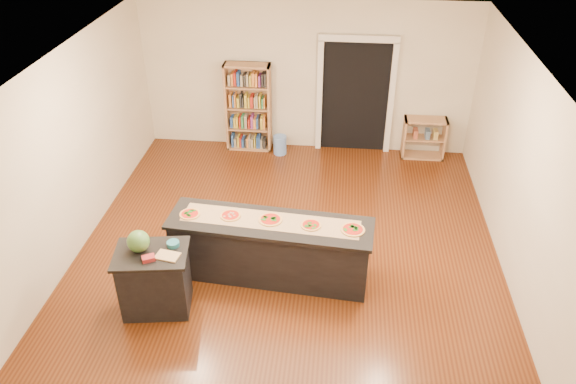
# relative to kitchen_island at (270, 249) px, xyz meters

# --- Properties ---
(room) EXTENTS (6.00, 7.00, 2.80)m
(room) POSITION_rel_kitchen_island_xyz_m (0.18, 0.36, 0.96)
(room) COLOR beige
(room) RESTS_ON ground
(doorway) EXTENTS (1.40, 0.09, 2.21)m
(doorway) POSITION_rel_kitchen_island_xyz_m (1.08, 3.82, 0.76)
(doorway) COLOR black
(doorway) RESTS_ON room
(kitchen_island) EXTENTS (2.67, 0.72, 0.88)m
(kitchen_island) POSITION_rel_kitchen_island_xyz_m (0.00, 0.00, 0.00)
(kitchen_island) COLOR black
(kitchen_island) RESTS_ON ground
(side_counter) EXTENTS (0.88, 0.64, 0.87)m
(side_counter) POSITION_rel_kitchen_island_xyz_m (-1.34, -0.76, -0.00)
(side_counter) COLOR black
(side_counter) RESTS_ON ground
(bookshelf) EXTENTS (0.84, 0.30, 1.67)m
(bookshelf) POSITION_rel_kitchen_island_xyz_m (-0.88, 3.66, 0.39)
(bookshelf) COLOR tan
(bookshelf) RESTS_ON ground
(low_shelf) EXTENTS (0.77, 0.33, 0.77)m
(low_shelf) POSITION_rel_kitchen_island_xyz_m (2.38, 3.64, -0.06)
(low_shelf) COLOR tan
(low_shelf) RESTS_ON ground
(waste_bin) EXTENTS (0.25, 0.25, 0.36)m
(waste_bin) POSITION_rel_kitchen_island_xyz_m (-0.27, 3.49, -0.26)
(waste_bin) COLOR #6491E0
(waste_bin) RESTS_ON ground
(kraft_paper) EXTENTS (2.34, 0.61, 0.00)m
(kraft_paper) POSITION_rel_kitchen_island_xyz_m (0.00, 0.03, 0.44)
(kraft_paper) COLOR #95784D
(kraft_paper) RESTS_ON kitchen_island
(watermelon) EXTENTS (0.27, 0.27, 0.27)m
(watermelon) POSITION_rel_kitchen_island_xyz_m (-1.48, -0.72, 0.56)
(watermelon) COLOR #144214
(watermelon) RESTS_ON side_counter
(cutting_board) EXTENTS (0.31, 0.23, 0.02)m
(cutting_board) POSITION_rel_kitchen_island_xyz_m (-1.11, -0.81, 0.44)
(cutting_board) COLOR tan
(cutting_board) RESTS_ON side_counter
(package_red) EXTENTS (0.18, 0.16, 0.05)m
(package_red) POSITION_rel_kitchen_island_xyz_m (-1.32, -0.89, 0.45)
(package_red) COLOR maroon
(package_red) RESTS_ON side_counter
(package_teal) EXTENTS (0.15, 0.15, 0.06)m
(package_teal) POSITION_rel_kitchen_island_xyz_m (-1.11, -0.60, 0.45)
(package_teal) COLOR #195966
(package_teal) RESTS_ON side_counter
(pizza_a) EXTENTS (0.27, 0.27, 0.02)m
(pizza_a) POSITION_rel_kitchen_island_xyz_m (-1.06, 0.06, 0.45)
(pizza_a) COLOR tan
(pizza_a) RESTS_ON kitchen_island
(pizza_b) EXTENTS (0.26, 0.26, 0.02)m
(pizza_b) POSITION_rel_kitchen_island_xyz_m (-0.53, 0.08, 0.45)
(pizza_b) COLOR tan
(pizza_b) RESTS_ON kitchen_island
(pizza_c) EXTENTS (0.29, 0.29, 0.02)m
(pizza_c) POSITION_rel_kitchen_island_xyz_m (0.00, 0.04, 0.45)
(pizza_c) COLOR tan
(pizza_c) RESTS_ON kitchen_island
(pizza_d) EXTENTS (0.25, 0.25, 0.02)m
(pizza_d) POSITION_rel_kitchen_island_xyz_m (0.53, -0.03, 0.45)
(pizza_d) COLOR tan
(pizza_d) RESTS_ON kitchen_island
(pizza_e) EXTENTS (0.30, 0.30, 0.02)m
(pizza_e) POSITION_rel_kitchen_island_xyz_m (1.06, -0.07, 0.45)
(pizza_e) COLOR tan
(pizza_e) RESTS_ON kitchen_island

